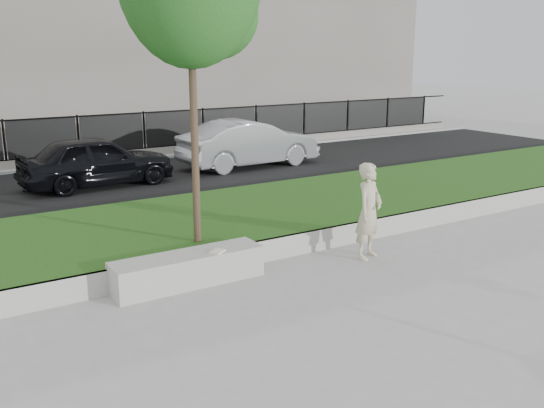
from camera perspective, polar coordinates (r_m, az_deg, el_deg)
ground at (r=10.10m, az=4.30°, el=-6.72°), size 90.00×90.00×0.00m
grass_bank at (r=12.44m, az=-3.93°, el=-1.66°), size 34.00×4.00×0.40m
grass_kerb at (r=10.83m, az=1.03°, el=-4.08°), size 34.00×0.08×0.40m
street at (r=17.38m, az=-12.62°, el=2.03°), size 34.00×7.00×0.04m
far_pavement at (r=21.60m, az=-16.73°, el=4.24°), size 34.00×3.00×0.12m
iron_fence at (r=20.57m, az=-16.05°, el=5.17°), size 32.00×0.30×1.50m
building_facade at (r=28.15m, az=-21.59°, el=16.18°), size 34.00×10.00×10.00m
stone_bench at (r=9.73m, az=-7.89°, el=-6.08°), size 2.45×0.61×0.50m
man at (r=10.80m, az=9.11°, el=-0.66°), size 0.74×0.62×1.72m
book at (r=9.67m, az=-5.16°, el=-4.46°), size 0.30×0.28×0.03m
car_dark at (r=16.91m, az=-16.17°, el=3.92°), size 4.13×1.83×1.38m
car_silver at (r=19.07m, az=-2.16°, el=5.74°), size 4.50×1.70×1.47m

